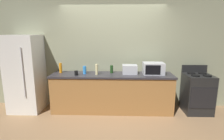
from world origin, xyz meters
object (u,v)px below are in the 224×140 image
Objects in this scene: refrigerator at (26,74)px; bottle_spray_cleaner at (85,70)px; stove_range at (197,93)px; mug_black at (76,73)px; bottle_wine at (112,69)px; bottle_hand_soap at (97,69)px; microwave at (153,68)px; toaster_oven at (130,69)px; bottle_dish_soap at (61,68)px.

bottle_spray_cleaner is at bearing 0.41° from refrigerator.
mug_black is at bearing -177.29° from stove_range.
bottle_wine is (-2.01, 0.13, 0.53)m from stove_range.
stove_range is 2.42m from bottle_hand_soap.
microwave is 4.54× the size of mug_black.
refrigerator is 1.25m from mug_black.
toaster_oven is at bearing -9.37° from bottle_wine.
bottle_hand_soap is (-0.76, -0.11, 0.02)m from toaster_oven.
refrigerator reaches higher than bottle_spray_cleaner.
bottle_spray_cleaner is at bearing 40.49° from mug_black.
refrigerator is 1.41m from bottle_spray_cleaner.
bottle_spray_cleaner reaches higher than stove_range.
microwave is 1.60m from bottle_spray_cleaner.
stove_range is (4.05, 0.00, -0.44)m from refrigerator.
bottle_spray_cleaner is at bearing -178.64° from microwave.
toaster_oven is 1.65m from bottle_dish_soap.
toaster_oven is (-1.59, 0.06, 0.54)m from stove_range.
stove_range is at bearing -2.17° from toaster_oven.
bottle_spray_cleaner is 0.77× the size of bottle_hand_soap.
refrigerator is 0.83m from bottle_dish_soap.
stove_range reaches higher than mug_black.
microwave reaches higher than bottle_hand_soap.
bottle_spray_cleaner is 0.22m from mug_black.
refrigerator is 1.70m from bottle_hand_soap.
stove_range is 1.19m from microwave.
toaster_oven is at bearing 177.83° from stove_range.
toaster_oven is 1.24m from mug_black.
microwave is 1.41× the size of toaster_oven.
stove_range is at bearing -3.72° from bottle_wine.
bottle_hand_soap is (1.70, -0.05, 0.12)m from refrigerator.
toaster_oven is 1.40× the size of bottle_hand_soap.
bottle_spray_cleaner is 0.61m from bottle_dish_soap.
bottle_wine reaches higher than mug_black.
bottle_spray_cleaner is at bearing -169.09° from bottle_wine.
refrigerator is at bearing -172.21° from bottle_dish_soap.
bottle_wine is at bearing 10.91° from bottle_spray_cleaner.
bottle_hand_soap is (-0.34, -0.18, 0.03)m from bottle_wine.
toaster_oven reaches higher than bottle_spray_cleaner.
bottle_hand_soap reaches higher than stove_range.
bottle_dish_soap reaches higher than stove_range.
refrigerator is 1.67× the size of stove_range.
bottle_hand_soap is (-2.35, -0.05, 0.56)m from stove_range.
refrigerator is 3.01m from microwave.
bottle_wine is 0.38m from bottle_hand_soap.
stove_range is at bearing 2.71° from mug_black.
bottle_spray_cleaner is at bearing 168.53° from bottle_hand_soap.
bottle_wine reaches higher than stove_range.
bottle_dish_soap is at bearing 178.25° from toaster_oven.
mug_black is (-2.81, -0.13, 0.49)m from stove_range.
bottle_dish_soap is at bearing 7.79° from refrigerator.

